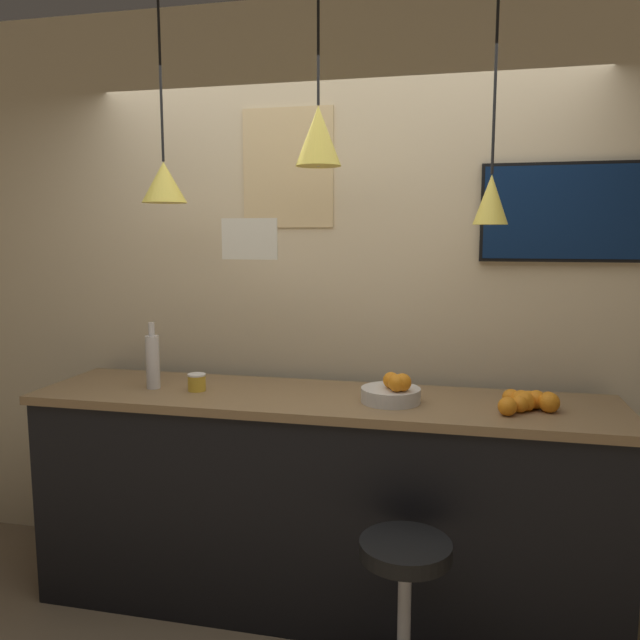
{
  "coord_description": "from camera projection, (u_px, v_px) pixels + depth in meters",
  "views": [
    {
      "loc": [
        0.61,
        -2.14,
        1.75
      ],
      "look_at": [
        0.0,
        0.57,
        1.37
      ],
      "focal_mm": 35.0,
      "sensor_mm": 36.0,
      "label": 1
    }
  ],
  "objects": [
    {
      "name": "pendant_lamp_right",
      "position": [
        491.0,
        196.0,
        2.54
      ],
      "size": [
        0.14,
        0.14,
        1.01
      ],
      "color": "black"
    },
    {
      "name": "orange_pile",
      "position": [
        527.0,
        401.0,
        2.61
      ],
      "size": [
        0.25,
        0.23,
        0.09
      ],
      "color": "orange",
      "rests_on": "service_counter"
    },
    {
      "name": "wall_poster",
      "position": [
        288.0,
        168.0,
        3.13
      ],
      "size": [
        0.47,
        0.01,
        0.59
      ],
      "color": "#DBBC84"
    },
    {
      "name": "fruit_bowl",
      "position": [
        392.0,
        392.0,
        2.73
      ],
      "size": [
        0.26,
        0.26,
        0.14
      ],
      "color": "beige",
      "rests_on": "service_counter"
    },
    {
      "name": "mounted_tv",
      "position": [
        570.0,
        212.0,
        2.85
      ],
      "size": [
        0.79,
        0.04,
        0.45
      ],
      "color": "black"
    },
    {
      "name": "pendant_lamp_middle",
      "position": [
        318.0,
        135.0,
        2.66
      ],
      "size": [
        0.2,
        0.2,
        0.76
      ],
      "color": "black"
    },
    {
      "name": "hanging_menu_board",
      "position": [
        249.0,
        239.0,
        2.58
      ],
      "size": [
        0.24,
        0.01,
        0.17
      ],
      "color": "white"
    },
    {
      "name": "juice_bottle",
      "position": [
        153.0,
        360.0,
        2.97
      ],
      "size": [
        0.07,
        0.07,
        0.32
      ],
      "color": "silver",
      "rests_on": "service_counter"
    },
    {
      "name": "service_counter",
      "position": [
        320.0,
        502.0,
        2.92
      ],
      "size": [
        2.67,
        0.63,
        1.02
      ],
      "color": "black",
      "rests_on": "ground_plane"
    },
    {
      "name": "bar_stool",
      "position": [
        405.0,
        593.0,
        2.32
      ],
      "size": [
        0.37,
        0.37,
        0.63
      ],
      "color": "#B7B7BC",
      "rests_on": "ground_plane"
    },
    {
      "name": "spread_jar",
      "position": [
        197.0,
        382.0,
        2.94
      ],
      "size": [
        0.09,
        0.09,
        0.08
      ],
      "color": "gold",
      "rests_on": "service_counter"
    },
    {
      "name": "back_wall",
      "position": [
        338.0,
        294.0,
        3.2
      ],
      "size": [
        8.0,
        0.06,
        2.9
      ],
      "color": "beige",
      "rests_on": "ground_plane"
    },
    {
      "name": "pendant_lamp_left",
      "position": [
        164.0,
        181.0,
        2.84
      ],
      "size": [
        0.2,
        0.2,
        0.91
      ],
      "color": "black"
    }
  ]
}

